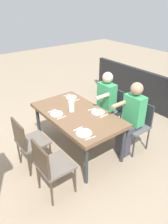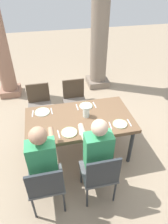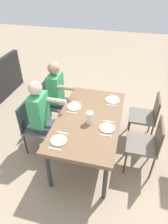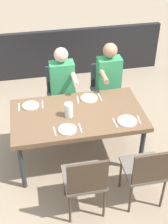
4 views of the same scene
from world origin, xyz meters
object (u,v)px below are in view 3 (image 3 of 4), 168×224
Objects in this scene: plate_2 at (107,128)px; chair_mid_north at (148,142)px; dining_table at (89,121)px; plate_3 at (59,140)px; chair_west_south at (50,101)px; chair_mid_south at (34,124)px; plate_1 at (74,107)px; water_pitcher at (90,118)px; diner_woman_green at (44,117)px; diner_man_white at (59,94)px; chair_west_north at (147,115)px; plate_0 at (113,100)px.

chair_mid_north is at bearing 98.63° from plate_2.
plate_3 is (0.56, -0.27, 0.08)m from dining_table.
chair_mid_south reaches higher than chair_west_south.
plate_1 is 0.46m from water_pitcher.
plate_2 is at bearing 56.73° from chair_west_south.
diner_woman_green reaches higher than chair_mid_south.
plate_3 is at bearing 27.64° from chair_west_south.
plate_1 is (0.39, 0.39, 0.06)m from diner_man_white.
chair_mid_south reaches higher than plate_2.
chair_west_north is 3.67× the size of plate_0.
chair_mid_north is at bearing 68.83° from chair_west_south.
diner_man_white is 1.23m from plate_3.
chair_west_north is at bearing -179.88° from chair_mid_north.
diner_woman_green is 0.99m from plate_2.
dining_table is 0.90m from chair_mid_south.
plate_3 is (0.48, -1.15, 0.23)m from chair_mid_north.
chair_west_south is at bearing -92.25° from plate_0.
plate_0 is at bearing 159.62° from water_pitcher.
chair_mid_north is 0.90m from plate_0.
plate_0 is at bearing 123.09° from diner_woman_green.
water_pitcher reaches higher than chair_west_north.
plate_3 is (0.48, 0.61, 0.24)m from chair_mid_south.
water_pitcher is (0.71, -0.85, 0.30)m from chair_west_north.
diner_man_white is at bearing -92.53° from plate_0.
water_pitcher is (0.03, 0.72, 0.14)m from diner_woman_green.
chair_west_north is 0.68m from chair_mid_north.
water_pitcher is (0.03, -0.85, 0.30)m from chair_mid_north.
diner_man_white is at bearing -113.45° from chair_mid_north.
plate_0 and plate_1 have the same top height.
chair_mid_south is at bearing -90.00° from chair_mid_north.
chair_mid_north is at bearing 76.09° from plate_1.
chair_west_south is 0.75m from plate_1.
chair_mid_south is 1.21m from plate_2.
chair_west_north reaches higher than plate_0.
chair_west_south is at bearing -123.61° from plate_1.
chair_west_north reaches higher than plate_2.
chair_west_south is 0.72m from diner_woman_green.
plate_1 is at bearing -178.68° from plate_3.
chair_mid_north is at bearing 112.52° from plate_3.
chair_west_south reaches higher than plate_0.
water_pitcher is (0.71, 0.71, 0.13)m from diner_man_white.
chair_mid_south is (0.68, -0.01, -0.00)m from chair_west_south.
dining_table is at bearing 54.43° from plate_1.
dining_table is at bearing 48.93° from diner_man_white.
water_pitcher is at bearing 15.22° from dining_table.
dining_table is 1.07m from chair_west_north.
plate_2 reaches higher than dining_table.
chair_mid_south is 0.81m from plate_3.
dining_table is 1.85× the size of chair_mid_north.
dining_table is 0.90m from chair_mid_north.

